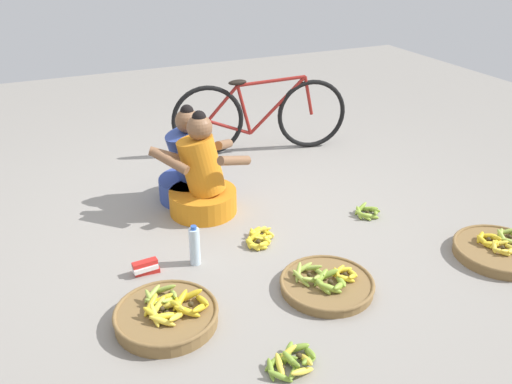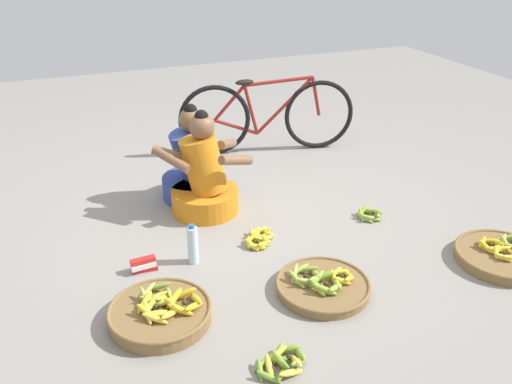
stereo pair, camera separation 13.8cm
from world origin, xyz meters
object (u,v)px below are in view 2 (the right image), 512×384
at_px(bicycle_leaning, 267,116).
at_px(water_bottle, 193,245).
at_px(packet_carton_stack, 144,265).
at_px(vendor_woman_front, 204,180).
at_px(banana_basket_front_left, 502,256).
at_px(banana_basket_back_right, 161,312).
at_px(vendor_woman_behind, 194,169).
at_px(loose_bananas_back_left, 282,362).
at_px(loose_bananas_near_bicycle, 370,214).
at_px(banana_basket_front_center, 323,285).
at_px(loose_bananas_mid_right, 259,238).

distance_m(bicycle_leaning, water_bottle, 2.04).
bearing_deg(packet_carton_stack, vendor_woman_front, 46.34).
bearing_deg(banana_basket_front_left, banana_basket_back_right, 173.66).
height_order(vendor_woman_behind, loose_bananas_back_left, vendor_woman_behind).
bearing_deg(water_bottle, vendor_woman_front, 66.63).
bearing_deg(loose_bananas_near_bicycle, banana_basket_back_right, -161.46).
xyz_separation_m(banana_basket_front_left, banana_basket_back_right, (-2.24, 0.25, 0.01)).
distance_m(vendor_woman_behind, banana_basket_front_center, 1.58).
distance_m(vendor_woman_behind, banana_basket_back_right, 1.56).
distance_m(vendor_woman_front, loose_bananas_mid_right, 0.66).
height_order(banana_basket_front_left, banana_basket_back_right, banana_basket_back_right).
distance_m(banana_basket_front_left, loose_bananas_back_left, 1.78).
distance_m(bicycle_leaning, banana_basket_front_center, 2.32).
bearing_deg(loose_bananas_back_left, banana_basket_back_right, 130.07).
xyz_separation_m(vendor_woman_behind, water_bottle, (-0.28, -0.92, -0.12)).
xyz_separation_m(bicycle_leaning, banana_basket_back_right, (-1.55, -2.13, -0.30)).
distance_m(vendor_woman_front, banana_basket_back_right, 1.33).
relative_size(loose_bananas_near_bicycle, packet_carton_stack, 1.25).
bearing_deg(banana_basket_front_center, banana_basket_back_right, 174.40).
height_order(banana_basket_back_right, loose_bananas_mid_right, banana_basket_back_right).
xyz_separation_m(bicycle_leaning, loose_bananas_back_left, (-1.06, -2.71, -0.33)).
bearing_deg(vendor_woman_behind, banana_basket_back_right, -113.24).
height_order(vendor_woman_front, water_bottle, vendor_woman_front).
distance_m(banana_basket_back_right, loose_bananas_near_bicycle, 1.85).
bearing_deg(vendor_woman_behind, water_bottle, -106.74).
bearing_deg(banana_basket_front_center, vendor_woman_front, 106.04).
xyz_separation_m(vendor_woman_front, loose_bananas_back_left, (-0.13, -1.74, -0.23)).
bearing_deg(vendor_woman_front, loose_bananas_mid_right, -69.56).
height_order(vendor_woman_front, bicycle_leaning, vendor_woman_front).
relative_size(banana_basket_back_right, packet_carton_stack, 3.38).
distance_m(bicycle_leaning, loose_bananas_near_bicycle, 1.59).
relative_size(vendor_woman_front, banana_basket_back_right, 1.39).
bearing_deg(packet_carton_stack, loose_bananas_mid_right, 4.27).
xyz_separation_m(water_bottle, packet_carton_stack, (-0.33, 0.02, -0.09)).
height_order(vendor_woman_front, loose_bananas_near_bicycle, vendor_woman_front).
height_order(vendor_woman_behind, loose_bananas_near_bicycle, vendor_woman_behind).
bearing_deg(loose_bananas_mid_right, banana_basket_front_left, -30.69).
xyz_separation_m(banana_basket_front_left, water_bottle, (-1.90, 0.75, 0.09)).
height_order(banana_basket_front_center, loose_bananas_mid_right, banana_basket_front_center).
height_order(loose_bananas_near_bicycle, packet_carton_stack, packet_carton_stack).
bearing_deg(packet_carton_stack, loose_bananas_back_left, -66.44).
height_order(banana_basket_front_center, banana_basket_back_right, banana_basket_back_right).
xyz_separation_m(loose_bananas_back_left, loose_bananas_mid_right, (0.34, 1.17, -0.00)).
bearing_deg(loose_bananas_mid_right, vendor_woman_front, 110.44).
distance_m(vendor_woman_front, water_bottle, 0.73).
relative_size(bicycle_leaning, loose_bananas_mid_right, 5.82).
height_order(vendor_woman_front, loose_bananas_back_left, vendor_woman_front).
height_order(vendor_woman_behind, banana_basket_back_right, vendor_woman_behind).
bearing_deg(loose_bananas_mid_right, banana_basket_back_right, -145.04).
relative_size(loose_bananas_mid_right, packet_carton_stack, 1.65).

